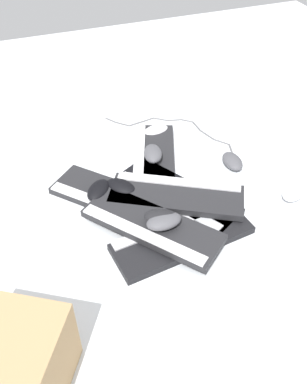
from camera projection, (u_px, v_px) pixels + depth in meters
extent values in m
plane|color=silver|center=(171.00, 201.00, 1.46)|extent=(3.20, 3.20, 0.00)
cube|color=#232326|center=(114.00, 198.00, 1.45)|extent=(0.41, 0.43, 0.02)
cube|color=silver|center=(105.00, 205.00, 1.41)|extent=(0.31, 0.33, 0.01)
cube|color=black|center=(183.00, 239.00, 1.32)|extent=(0.45, 0.20, 0.02)
cube|color=silver|center=(174.00, 223.00, 1.34)|extent=(0.42, 0.09, 0.01)
cube|color=black|center=(178.00, 195.00, 1.47)|extent=(0.35, 0.46, 0.02)
cube|color=#B2B5BA|center=(168.00, 200.00, 1.42)|extent=(0.24, 0.38, 0.01)
cube|color=#232326|center=(154.00, 160.00, 1.61)|extent=(0.30, 0.46, 0.02)
cube|color=silver|center=(139.00, 157.00, 1.60)|extent=(0.18, 0.40, 0.01)
cube|color=#232326|center=(177.00, 196.00, 1.42)|extent=(0.46, 0.35, 0.02)
cube|color=silver|center=(179.00, 182.00, 1.45)|extent=(0.38, 0.24, 0.01)
cube|color=#232326|center=(152.00, 225.00, 1.32)|extent=(0.39, 0.44, 0.02)
cube|color=silver|center=(142.00, 233.00, 1.27)|extent=(0.29, 0.35, 0.01)
ellipsoid|color=#4C4C51|center=(153.00, 154.00, 1.58)|extent=(0.09, 0.12, 0.04)
ellipsoid|color=black|center=(99.00, 190.00, 1.43)|extent=(0.12, 0.13, 0.04)
ellipsoid|color=silver|center=(294.00, 192.00, 1.47)|extent=(0.13, 0.11, 0.04)
ellipsoid|color=#4C4C51|center=(164.00, 221.00, 1.28)|extent=(0.11, 0.07, 0.04)
ellipsoid|color=silver|center=(156.00, 131.00, 1.75)|extent=(0.12, 0.09, 0.04)
ellipsoid|color=#4C4C51|center=(232.00, 161.00, 1.59)|extent=(0.07, 0.11, 0.04)
ellipsoid|color=black|center=(162.00, 218.00, 1.29)|extent=(0.13, 0.11, 0.04)
ellipsoid|color=black|center=(121.00, 187.00, 1.44)|extent=(0.12, 0.13, 0.04)
cylinder|color=#59595B|center=(232.00, 152.00, 1.66)|extent=(0.04, 0.10, 0.01)
cylinder|color=#59595B|center=(222.00, 141.00, 1.71)|extent=(0.05, 0.06, 0.01)
cylinder|color=#59595B|center=(207.00, 134.00, 1.75)|extent=(0.03, 0.08, 0.01)
cylinder|color=#59595B|center=(197.00, 126.00, 1.80)|extent=(0.01, 0.07, 0.01)
cylinder|color=#59595B|center=(187.00, 120.00, 1.83)|extent=(0.04, 0.04, 0.01)
cylinder|color=#59595B|center=(175.00, 120.00, 1.84)|extent=(0.06, 0.02, 0.01)
cylinder|color=#59595B|center=(161.00, 119.00, 1.84)|extent=(0.06, 0.05, 0.01)
cylinder|color=#59595B|center=(141.00, 121.00, 1.83)|extent=(0.12, 0.03, 0.01)
cylinder|color=#59595B|center=(122.00, 124.00, 1.81)|extent=(0.05, 0.05, 0.01)
cylinder|color=#59595B|center=(111.00, 120.00, 1.83)|extent=(0.04, 0.05, 0.01)
sphere|color=#59595B|center=(235.00, 159.00, 1.63)|extent=(0.01, 0.01, 0.01)
sphere|color=#59595B|center=(229.00, 144.00, 1.70)|extent=(0.01, 0.01, 0.01)
sphere|color=#59595B|center=(214.00, 139.00, 1.73)|extent=(0.01, 0.01, 0.01)
sphere|color=#59595B|center=(200.00, 130.00, 1.78)|extent=(0.01, 0.01, 0.01)
sphere|color=#59595B|center=(193.00, 121.00, 1.82)|extent=(0.01, 0.01, 0.01)
sphere|color=#59595B|center=(182.00, 119.00, 1.84)|extent=(0.01, 0.01, 0.01)
sphere|color=#59595B|center=(168.00, 120.00, 1.83)|extent=(0.01, 0.01, 0.01)
sphere|color=#59595B|center=(153.00, 118.00, 1.85)|extent=(0.01, 0.01, 0.01)
sphere|color=#59595B|center=(129.00, 125.00, 1.80)|extent=(0.01, 0.01, 0.01)
sphere|color=#59595B|center=(116.00, 122.00, 1.82)|extent=(0.01, 0.01, 0.01)
sphere|color=#59595B|center=(106.00, 118.00, 1.85)|extent=(0.01, 0.01, 0.01)
cube|color=tan|center=(5.00, 365.00, 0.93)|extent=(0.34, 0.33, 0.20)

